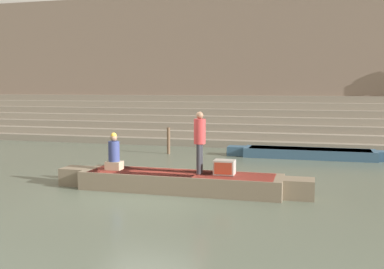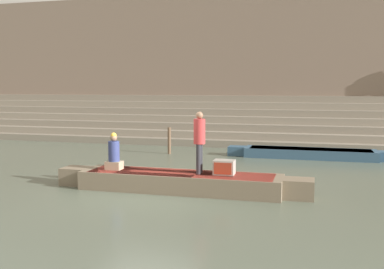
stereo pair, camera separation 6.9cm
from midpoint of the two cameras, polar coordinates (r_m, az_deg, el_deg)
The scene contains 9 objects.
ground_plane at distance 12.04m, azimuth -5.46°, elevation -7.20°, with size 120.00×120.00×0.00m, color #566051.
ghat_steps at distance 22.83m, azimuth 4.73°, elevation 1.17°, with size 36.00×3.90×2.30m.
back_wall at distance 24.73m, azimuth 5.65°, elevation 8.57°, with size 34.20×1.28×7.76m.
rowboat_main at distance 11.99m, azimuth -1.36°, elevation -5.96°, with size 6.90×1.33×0.49m.
person_standing at distance 11.72m, azimuth 1.12°, elevation -0.43°, with size 0.31×0.31×1.63m.
person_rowing at distance 12.54m, azimuth -9.73°, elevation -2.53°, with size 0.43×0.34×1.02m.
tv_set at distance 11.72m, azimuth 4.28°, elevation -4.17°, with size 0.54×0.41×0.38m.
moored_boat_shore at distance 18.07m, azimuth 14.81°, elevation -2.29°, with size 6.38×1.13×0.36m.
mooring_post at distance 18.57m, azimuth -2.80°, elevation -0.78°, with size 0.13×0.13×1.10m, color brown.
Camera 2 is at (4.21, -10.94, 2.75)m, focal length 42.00 mm.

